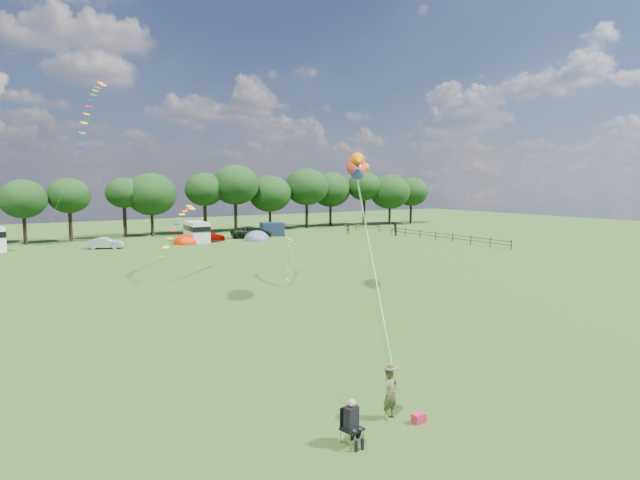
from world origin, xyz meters
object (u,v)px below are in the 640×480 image
tent_orange (185,244)px  kite_flyer (390,394)px  tent_greyblue (257,240)px  camp_chair (351,417)px  campervan_c (197,231)px  walker_b (348,229)px  fish_kite (357,166)px  car_b (105,243)px  walker_a (395,230)px  car_c (210,237)px  car_d (251,232)px

tent_orange → kite_flyer: bearing=-100.9°
tent_greyblue → camp_chair: camp_chair is taller
campervan_c → tent_orange: size_ratio=1.67×
walker_b → fish_kite: bearing=17.9°
car_b → camp_chair: (-2.79, -52.88, 0.20)m
walker_a → car_c: bearing=-52.4°
car_b → tent_greyblue: size_ratio=0.98×
walker_a → tent_greyblue: bearing=-52.6°
kite_flyer → walker_b: size_ratio=1.10×
car_c → fish_kite: (-3.27, -36.45, 8.15)m
campervan_c → fish_kite: 38.21m
car_d → car_c: bearing=117.5°
campervan_c → walker_b: bearing=-91.4°
tent_orange → tent_greyblue: bearing=-6.0°
car_b → tent_greyblue: bearing=-72.3°
fish_kite → walker_a: 41.95m
campervan_c → walker_b: (21.96, -2.60, -0.61)m
campervan_c → tent_orange: campervan_c is taller
car_c → walker_b: 20.66m
walker_a → walker_b: walker_a is taller
campervan_c → walker_b: 22.12m
walker_a → kite_flyer: bearing=12.2°
kite_flyer → camp_chair: (-2.14, -0.74, -0.00)m
camp_chair → walker_a: (40.79, 46.33, 0.03)m
car_c → fish_kite: 37.49m
fish_kite → campervan_c: bearing=29.3°
fish_kite → car_b: bearing=46.8°
kite_flyer → fish_kite: 20.45m
camp_chair → kite_flyer: bearing=7.8°
campervan_c → camp_chair: (-14.17, -54.05, -0.54)m
tent_orange → camp_chair: 53.93m
campervan_c → fish_kite: (-1.90, -37.44, 7.42)m
car_d → fish_kite: (-10.00, -38.35, 8.03)m
car_b → fish_kite: 38.36m
tent_greyblue → camp_chair: bearing=-112.6°
car_d → tent_greyblue: (-0.77, -3.40, -0.76)m
car_b → tent_greyblue: car_b is taller
car_b → walker_b: walker_b is taller
campervan_c → fish_kite: bearing=-177.6°
tent_greyblue → kite_flyer: bearing=-110.9°
car_b → walker_a: (38.00, -6.55, 0.23)m
tent_orange → fish_kite: size_ratio=0.82×
car_d → tent_greyblue: size_ratio=1.52×
car_d → campervan_c: size_ratio=1.05×
car_b → tent_greyblue: (18.71, -1.32, -0.63)m
car_d → fish_kite: 40.43m
tent_orange → camp_chair: camp_chair is taller
fish_kite → walker_b: (23.86, 34.84, -8.03)m
camp_chair → fish_kite: size_ratio=0.36×
car_d → walker_b: size_ratio=3.66×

